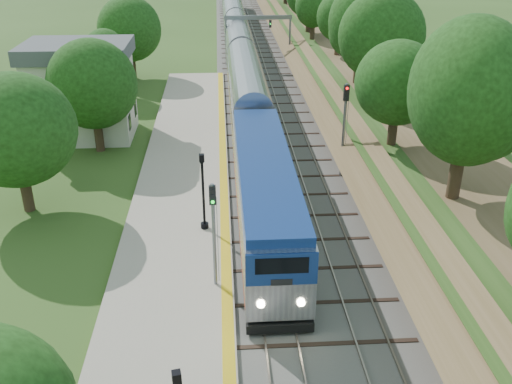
{
  "coord_description": "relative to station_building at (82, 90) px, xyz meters",
  "views": [
    {
      "loc": [
        -2.39,
        -17.51,
        17.16
      ],
      "look_at": [
        -0.5,
        12.1,
        2.8
      ],
      "focal_mm": 40.0,
      "sensor_mm": 36.0,
      "label": 1
    }
  ],
  "objects": [
    {
      "name": "ground",
      "position": [
        14.0,
        -30.0,
        -4.09
      ],
      "size": [
        320.0,
        320.0,
        0.0
      ],
      "primitive_type": "plane",
      "color": "#2D4C19",
      "rests_on": "ground"
    },
    {
      "name": "embankment",
      "position": [
        24.35,
        30.0,
        -2.14
      ],
      "size": [
        10.64,
        170.0,
        11.7
      ],
      "color": "brown",
      "rests_on": "ground"
    },
    {
      "name": "train",
      "position": [
        14.0,
        23.98,
        -1.72
      ],
      "size": [
        3.15,
        104.69,
        4.63
      ],
      "color": "black",
      "rests_on": "trackbed"
    },
    {
      "name": "station_building",
      "position": [
        0.0,
        0.0,
        0.0
      ],
      "size": [
        8.6,
        6.6,
        8.0
      ],
      "color": "beige",
      "rests_on": "ground"
    },
    {
      "name": "signal_farside",
      "position": [
        20.2,
        -9.98,
        0.22
      ],
      "size": [
        0.38,
        0.3,
        6.85
      ],
      "color": "slate",
      "rests_on": "ground"
    },
    {
      "name": "signal_gantry",
      "position": [
        16.47,
        24.99,
        0.73
      ],
      "size": [
        8.4,
        0.38,
        6.2
      ],
      "color": "slate",
      "rests_on": "ground"
    },
    {
      "name": "platform",
      "position": [
        8.8,
        -14.0,
        -3.9
      ],
      "size": [
        6.4,
        68.0,
        0.38
      ],
      "primitive_type": "cube",
      "color": "#AD9E8B",
      "rests_on": "ground"
    },
    {
      "name": "signal_platform",
      "position": [
        11.1,
        -23.42,
        -0.28
      ],
      "size": [
        0.33,
        0.26,
        5.58
      ],
      "color": "slate",
      "rests_on": "platform"
    },
    {
      "name": "trees_behind_platform",
      "position": [
        2.83,
        -9.33,
        0.44
      ],
      "size": [
        7.82,
        53.32,
        7.21
      ],
      "color": "#332316",
      "rests_on": "ground"
    },
    {
      "name": "yellow_stripe",
      "position": [
        11.65,
        -14.0,
        -3.7
      ],
      "size": [
        0.55,
        68.0,
        0.01
      ],
      "primitive_type": "cube",
      "color": "gold",
      "rests_on": "platform"
    },
    {
      "name": "lamppost_far",
      "position": [
        10.44,
        -17.62,
        -1.6
      ],
      "size": [
        0.47,
        0.47,
        4.73
      ],
      "color": "black",
      "rests_on": "platform"
    },
    {
      "name": "trackbed",
      "position": [
        16.0,
        30.0,
        -4.02
      ],
      "size": [
        9.5,
        170.0,
        0.28
      ],
      "color": "#4C4944",
      "rests_on": "ground"
    }
  ]
}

